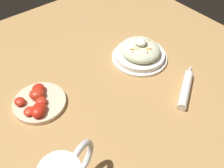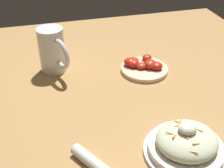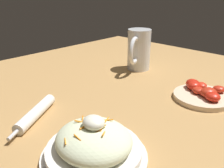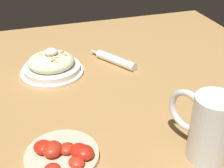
% 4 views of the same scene
% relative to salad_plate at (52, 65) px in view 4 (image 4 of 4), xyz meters
% --- Properties ---
extents(ground_plane, '(1.43, 1.43, 0.00)m').
position_rel_salad_plate_xyz_m(ground_plane, '(-0.11, 0.26, -0.03)').
color(ground_plane, '#B2844C').
extents(salad_plate, '(0.22, 0.22, 0.10)m').
position_rel_salad_plate_xyz_m(salad_plate, '(0.00, 0.00, 0.00)').
color(salad_plate, white).
rests_on(salad_plate, ground_plane).
extents(beer_mug, '(0.10, 0.16, 0.17)m').
position_rel_salad_plate_xyz_m(beer_mug, '(-0.29, 0.51, 0.04)').
color(beer_mug, white).
rests_on(beer_mug, ground_plane).
extents(napkin_roll, '(0.12, 0.19, 0.03)m').
position_rel_salad_plate_xyz_m(napkin_roll, '(-0.23, -0.00, -0.02)').
color(napkin_roll, white).
rests_on(napkin_roll, ground_plane).
extents(tomato_plate, '(0.17, 0.17, 0.04)m').
position_rel_salad_plate_xyz_m(tomato_plate, '(0.03, 0.42, -0.02)').
color(tomato_plate, beige).
rests_on(tomato_plate, ground_plane).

